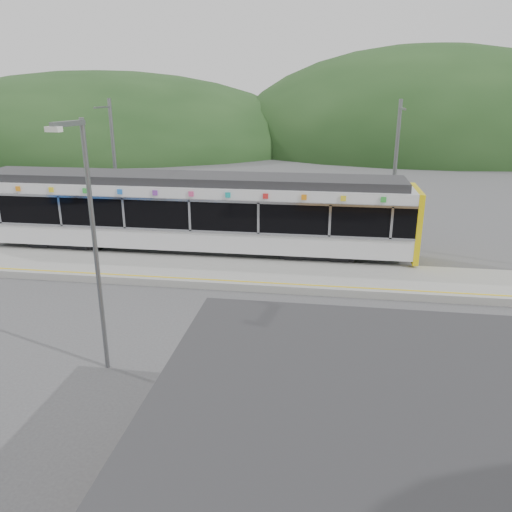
# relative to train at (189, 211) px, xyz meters

# --- Properties ---
(ground) EXTENTS (120.00, 120.00, 0.00)m
(ground) POSITION_rel_train_xyz_m (2.43, -6.00, -2.06)
(ground) COLOR #4C4C4F
(ground) RESTS_ON ground
(hills) EXTENTS (146.00, 149.00, 26.00)m
(hills) POSITION_rel_train_xyz_m (8.62, -0.71, -2.06)
(hills) COLOR #1E3D19
(hills) RESTS_ON ground
(platform) EXTENTS (26.00, 3.20, 0.30)m
(platform) POSITION_rel_train_xyz_m (2.43, -2.70, -1.91)
(platform) COLOR #9E9E99
(platform) RESTS_ON ground
(yellow_line) EXTENTS (26.00, 0.10, 0.01)m
(yellow_line) POSITION_rel_train_xyz_m (2.43, -4.00, -1.76)
(yellow_line) COLOR yellow
(yellow_line) RESTS_ON platform
(train) EXTENTS (20.44, 3.01, 3.74)m
(train) POSITION_rel_train_xyz_m (0.00, 0.00, 0.00)
(train) COLOR black
(train) RESTS_ON ground
(catenary_mast_west) EXTENTS (0.18, 1.80, 7.00)m
(catenary_mast_west) POSITION_rel_train_xyz_m (-4.57, 2.56, 1.58)
(catenary_mast_west) COLOR slate
(catenary_mast_west) RESTS_ON ground
(catenary_mast_east) EXTENTS (0.18, 1.80, 7.00)m
(catenary_mast_east) POSITION_rel_train_xyz_m (9.43, 2.56, 1.58)
(catenary_mast_east) COLOR slate
(catenary_mast_east) RESTS_ON ground
(station_shelter) EXTENTS (9.20, 6.20, 3.00)m
(station_shelter) POSITION_rel_train_xyz_m (8.43, -15.00, -0.51)
(station_shelter) COLOR olive
(station_shelter) RESTS_ON ground
(lamp_post) EXTENTS (0.38, 1.19, 6.75)m
(lamp_post) POSITION_rel_train_xyz_m (0.49, -10.41, 1.95)
(lamp_post) COLOR slate
(lamp_post) RESTS_ON ground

